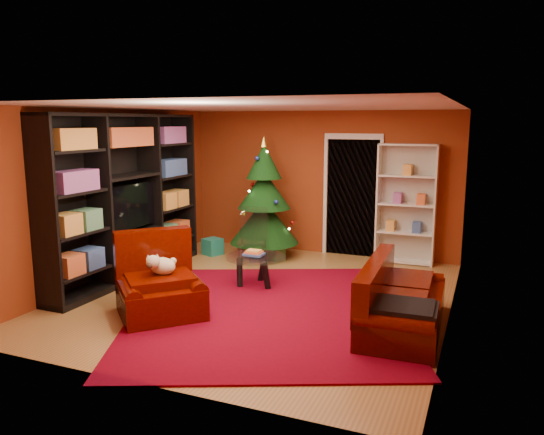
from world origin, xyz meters
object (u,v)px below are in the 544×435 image
at_px(acrylic_chair, 252,242).
at_px(gift_box_red, 246,243).
at_px(sofa, 404,296).
at_px(christmas_tree, 264,199).
at_px(gift_box_teal, 213,247).
at_px(coffee_table, 256,271).
at_px(dog, 163,266).
at_px(media_unit, 125,198).
at_px(gift_box_green, 277,254).
at_px(white_bookshelf, 406,204).
at_px(armchair, 160,283).
at_px(rug, 263,311).

bearing_deg(acrylic_chair, gift_box_red, 102.07).
bearing_deg(acrylic_chair, sofa, -49.04).
height_order(christmas_tree, gift_box_teal, christmas_tree).
relative_size(coffee_table, acrylic_chair, 0.97).
xyz_separation_m(gift_box_teal, dog, (0.90, -2.92, 0.48)).
bearing_deg(sofa, acrylic_chair, 56.30).
xyz_separation_m(media_unit, coffee_table, (2.03, 0.34, -1.03)).
distance_m(gift_box_green, gift_box_red, 1.03).
relative_size(media_unit, christmas_tree, 1.51).
relative_size(gift_box_red, dog, 0.61).
relative_size(white_bookshelf, armchair, 1.95).
bearing_deg(gift_box_red, rug, -61.29).
bearing_deg(christmas_tree, media_unit, -126.72).
distance_m(christmas_tree, coffee_table, 1.91).
xyz_separation_m(white_bookshelf, acrylic_chair, (-2.27, -1.35, -0.56)).
height_order(gift_box_green, armchair, armchair).
bearing_deg(coffee_table, white_bookshelf, 50.39).
relative_size(media_unit, dog, 8.22).
xyz_separation_m(white_bookshelf, dog, (-2.43, -3.68, -0.39)).
height_order(media_unit, armchair, media_unit).
distance_m(rug, white_bookshelf, 3.56).
bearing_deg(sofa, white_bookshelf, 6.38).
relative_size(white_bookshelf, dog, 5.24).
bearing_deg(christmas_tree, rug, -67.17).
bearing_deg(gift_box_teal, coffee_table, -43.44).
xyz_separation_m(christmas_tree, gift_box_teal, (-0.95, -0.19, -0.91)).
bearing_deg(armchair, sofa, -31.52).
distance_m(white_bookshelf, dog, 4.43).
distance_m(media_unit, sofa, 4.41).
height_order(media_unit, gift_box_red, media_unit).
bearing_deg(media_unit, gift_box_teal, 74.35).
relative_size(white_bookshelf, acrylic_chair, 2.29).
xyz_separation_m(gift_box_teal, acrylic_chair, (1.07, -0.59, 0.31)).
bearing_deg(rug, dog, -155.37).
height_order(rug, gift_box_teal, gift_box_teal).
bearing_deg(dog, gift_box_red, 52.58).
height_order(white_bookshelf, acrylic_chair, white_bookshelf).
height_order(christmas_tree, coffee_table, christmas_tree).
bearing_deg(gift_box_red, gift_box_teal, -121.13).
relative_size(gift_box_teal, dog, 0.75).
bearing_deg(christmas_tree, acrylic_chair, -81.33).
distance_m(armchair, sofa, 2.97).
distance_m(gift_box_red, white_bookshelf, 3.09).
distance_m(gift_box_teal, gift_box_red, 0.74).
bearing_deg(christmas_tree, gift_box_red, 142.24).
xyz_separation_m(media_unit, gift_box_red, (0.90, 2.41, -1.14)).
height_order(dog, acrylic_chair, acrylic_chair).
bearing_deg(gift_box_green, sofa, -42.51).
bearing_deg(gift_box_red, media_unit, -110.44).
bearing_deg(media_unit, sofa, -5.93).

